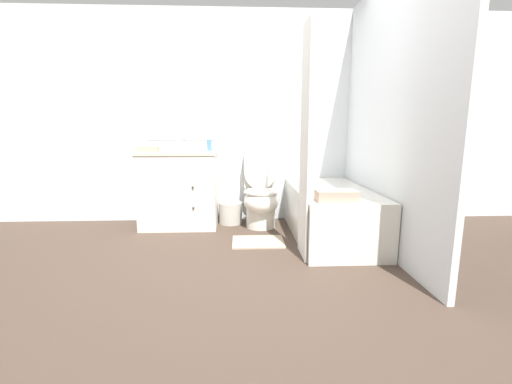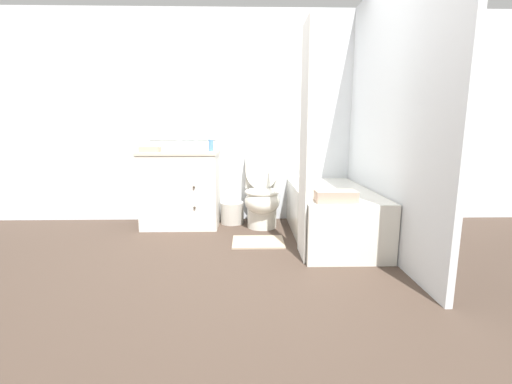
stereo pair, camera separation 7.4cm
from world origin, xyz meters
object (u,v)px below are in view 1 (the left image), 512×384
object	(u,v)px
toilet	(261,196)
wastebasket	(231,213)
vanity_cabinet	(179,189)
sink_faucet	(180,147)
bathtub	(330,213)
tissue_box	(194,147)
soap_dispenser	(209,145)
bath_towel_folded	(336,196)
bath_mat	(258,242)
hand_towel_folded	(148,150)

from	to	relation	value
toilet	wastebasket	size ratio (longest dim) A/B	3.01
vanity_cabinet	wastebasket	size ratio (longest dim) A/B	3.15
sink_faucet	bathtub	distance (m)	1.89
vanity_cabinet	bathtub	distance (m)	1.73
toilet	tissue_box	bearing A→B (deg)	172.29
sink_faucet	bathtub	xyz separation A→B (m)	(1.65, -0.68, -0.65)
vanity_cabinet	toilet	distance (m)	0.95
bathtub	soap_dispenser	world-z (taller)	soap_dispenser
toilet	sink_faucet	bearing A→B (deg)	166.33
vanity_cabinet	bath_towel_folded	world-z (taller)	vanity_cabinet
toilet	wastebasket	distance (m)	0.45
wastebasket	sink_faucet	bearing A→B (deg)	171.55
bathtub	bath_towel_folded	world-z (taller)	bath_towel_folded
bath_mat	bathtub	bearing A→B (deg)	11.26
toilet	vanity_cabinet	bearing A→B (deg)	176.54
soap_dispenser	bath_towel_folded	distance (m)	1.70
bath_towel_folded	bath_mat	distance (m)	0.98
tissue_box	hand_towel_folded	world-z (taller)	tissue_box
bathtub	hand_towel_folded	distance (m)	2.08
bathtub	sink_faucet	bearing A→B (deg)	157.63
toilet	wastebasket	xyz separation A→B (m)	(-0.35, 0.14, -0.23)
toilet	hand_towel_folded	size ratio (longest dim) A/B	4.01
vanity_cabinet	hand_towel_folded	xyz separation A→B (m)	(-0.30, -0.13, 0.46)
vanity_cabinet	soap_dispenser	distance (m)	0.61
wastebasket	tissue_box	world-z (taller)	tissue_box
vanity_cabinet	tissue_box	world-z (taller)	tissue_box
tissue_box	hand_towel_folded	size ratio (longest dim) A/B	0.65
hand_towel_folded	bath_towel_folded	xyz separation A→B (m)	(1.82, -1.00, -0.34)
vanity_cabinet	sink_faucet	distance (m)	0.50
hand_towel_folded	wastebasket	bearing A→B (deg)	13.87
hand_towel_folded	bath_towel_folded	size ratio (longest dim) A/B	0.61
bath_mat	sink_faucet	bearing A→B (deg)	136.73
vanity_cabinet	hand_towel_folded	size ratio (longest dim) A/B	4.19
vanity_cabinet	bathtub	size ratio (longest dim) A/B	0.57
tissue_box	bath_mat	xyz separation A→B (m)	(0.70, -0.70, -0.92)
toilet	bath_towel_folded	distance (m)	1.24
sink_faucet	bath_towel_folded	distance (m)	2.03
bath_towel_folded	toilet	bearing A→B (deg)	118.20
bathtub	wastebasket	xyz separation A→B (m)	(-1.06, 0.59, -0.14)
vanity_cabinet	soap_dispenser	world-z (taller)	soap_dispenser
toilet	bath_mat	world-z (taller)	toilet
tissue_box	toilet	bearing A→B (deg)	-7.71
tissue_box	bathtub	bearing A→B (deg)	-20.60
tissue_box	hand_towel_folded	bearing A→B (deg)	-159.24
vanity_cabinet	bathtub	bearing A→B (deg)	-17.06
wastebasket	tissue_box	bearing A→B (deg)	-174.63
hand_towel_folded	soap_dispenser	bearing A→B (deg)	15.24
toilet	soap_dispenser	world-z (taller)	soap_dispenser
soap_dispenser	tissue_box	bearing A→B (deg)	179.27
vanity_cabinet	toilet	xyz separation A→B (m)	(0.94, -0.06, -0.09)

